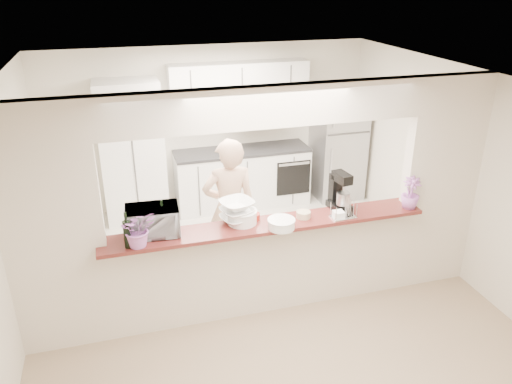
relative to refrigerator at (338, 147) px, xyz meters
name	(u,v)px	position (x,y,z in m)	size (l,w,h in m)	color
floor	(265,307)	(-2.05, -2.65, -0.85)	(6.00, 6.00, 0.00)	tan
tile_overlay	(233,242)	(-2.05, -1.10, -0.84)	(5.00, 2.90, 0.01)	beige
partition	(267,186)	(-2.05, -2.65, 0.63)	(5.00, 0.15, 2.50)	beige
bar_counter	(266,264)	(-2.05, -2.65, -0.27)	(3.40, 0.38, 1.09)	beige
kitchen_cabinets	(201,151)	(-2.24, 0.07, 0.12)	(3.15, 0.62, 2.25)	white
refrigerator	(338,147)	(0.00, 0.00, 0.00)	(0.75, 0.70, 1.70)	#A3A3A8
flower_left	(138,228)	(-3.35, -2.80, 0.42)	(0.33, 0.29, 0.37)	pink
wine_bottle_a	(163,220)	(-3.10, -2.58, 0.37)	(0.07, 0.07, 0.34)	black
wine_bottle_b	(127,234)	(-3.45, -2.80, 0.38)	(0.07, 0.07, 0.36)	black
toaster_oven	(152,221)	(-3.20, -2.60, 0.38)	(0.51, 0.35, 0.28)	#A7A8AC
serving_bowls	(237,212)	(-2.35, -2.60, 0.36)	(0.33, 0.33, 0.24)	white
plate_stack_a	(242,217)	(-2.30, -2.62, 0.31)	(0.31, 0.31, 0.14)	white
plate_stack_b	(281,224)	(-1.95, -2.84, 0.29)	(0.28, 0.28, 0.10)	white
red_bowl	(253,216)	(-2.17, -2.57, 0.27)	(0.14, 0.14, 0.06)	maroon
tan_bowl	(303,214)	(-1.65, -2.68, 0.27)	(0.15, 0.15, 0.07)	#C3B089
utensil_caddy	(344,209)	(-1.25, -2.80, 0.34)	(0.26, 0.16, 0.24)	silver
stand_mixer	(340,193)	(-1.20, -2.59, 0.43)	(0.22, 0.31, 0.43)	black
flower_right	(411,193)	(-0.45, -2.78, 0.42)	(0.20, 0.20, 0.36)	#C268C1
person	(230,210)	(-2.25, -1.85, 0.02)	(0.64, 0.42, 1.75)	#D9AC8D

